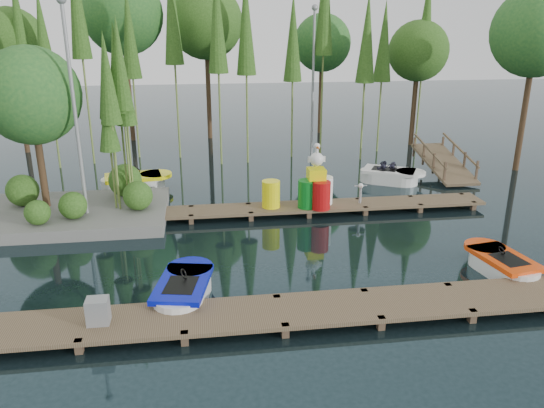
{
  "coord_description": "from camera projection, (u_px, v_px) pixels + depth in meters",
  "views": [
    {
      "loc": [
        -1.66,
        -14.92,
        6.46
      ],
      "look_at": [
        0.5,
        0.5,
        1.1
      ],
      "focal_mm": 35.0,
      "sensor_mm": 36.0,
      "label": 1
    }
  ],
  "objects": [
    {
      "name": "boat_yellow_far",
      "position": [
        135.0,
        182.0,
        21.53
      ],
      "size": [
        3.0,
        1.72,
        1.41
      ],
      "rotation": [
        0.0,
        0.0,
        -0.18
      ],
      "color": "white",
      "rests_on": "ground"
    },
    {
      "name": "lamp_rear",
      "position": [
        313.0,
        70.0,
        25.73
      ],
      "size": [
        0.3,
        0.3,
        7.25
      ],
      "color": "gray",
      "rests_on": "ground"
    },
    {
      "name": "island",
      "position": [
        57.0,
        127.0,
        17.51
      ],
      "size": [
        6.2,
        4.2,
        6.75
      ],
      "color": "slate",
      "rests_on": "ground"
    },
    {
      "name": "drum_cluster",
      "position": [
        317.0,
        188.0,
        18.48
      ],
      "size": [
        1.31,
        1.2,
        2.26
      ],
      "color": "#0C701C",
      "rests_on": "far_dock"
    },
    {
      "name": "far_dock",
      "position": [
        278.0,
        208.0,
        18.69
      ],
      "size": [
        15.0,
        1.2,
        0.5
      ],
      "color": "brown",
      "rests_on": "ground"
    },
    {
      "name": "lamp_island",
      "position": [
        73.0,
        96.0,
        16.52
      ],
      "size": [
        0.3,
        0.3,
        7.25
      ],
      "color": "gray",
      "rests_on": "ground"
    },
    {
      "name": "boat_red",
      "position": [
        502.0,
        265.0,
        14.32
      ],
      "size": [
        1.48,
        2.59,
        0.82
      ],
      "rotation": [
        0.0,
        0.0,
        0.16
      ],
      "color": "white",
      "rests_on": "ground"
    },
    {
      "name": "near_dock",
      "position": [
        281.0,
        312.0,
        12.0
      ],
      "size": [
        18.0,
        1.5,
        0.5
      ],
      "color": "brown",
      "rests_on": "ground"
    },
    {
      "name": "yellow_barrel",
      "position": [
        271.0,
        194.0,
        18.48
      ],
      "size": [
        0.63,
        0.63,
        0.95
      ],
      "primitive_type": "cylinder",
      "color": "#FFF40D",
      "rests_on": "far_dock"
    },
    {
      "name": "seagull_post",
      "position": [
        361.0,
        190.0,
        18.9
      ],
      "size": [
        0.46,
        0.25,
        0.73
      ],
      "color": "gray",
      "rests_on": "far_dock"
    },
    {
      "name": "ground_plane",
      "position": [
        258.0,
        244.0,
        16.29
      ],
      "size": [
        90.0,
        90.0,
        0.0
      ],
      "primitive_type": "plane",
      "color": "#1B2E33"
    },
    {
      "name": "utility_cabinet",
      "position": [
        98.0,
        311.0,
        11.37
      ],
      "size": [
        0.47,
        0.4,
        0.57
      ],
      "primitive_type": "cube",
      "color": "gray",
      "rests_on": "near_dock"
    },
    {
      "name": "ramp",
      "position": [
        444.0,
        162.0,
        23.37
      ],
      "size": [
        1.5,
        3.94,
        1.49
      ],
      "color": "brown",
      "rests_on": "ground"
    },
    {
      "name": "boat_blue",
      "position": [
        184.0,
        291.0,
        12.9
      ],
      "size": [
        1.66,
        2.77,
        0.87
      ],
      "rotation": [
        0.0,
        0.0,
        -0.2
      ],
      "color": "white",
      "rests_on": "ground"
    },
    {
      "name": "tree_screen",
      "position": [
        186.0,
        30.0,
        23.96
      ],
      "size": [
        34.42,
        18.53,
        10.31
      ],
      "color": "#412D1C",
      "rests_on": "ground"
    },
    {
      "name": "boat_white_far",
      "position": [
        390.0,
        176.0,
        22.43
      ],
      "size": [
        2.97,
        2.37,
        1.29
      ],
      "rotation": [
        0.0,
        0.0,
        0.2
      ],
      "color": "white",
      "rests_on": "ground"
    }
  ]
}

